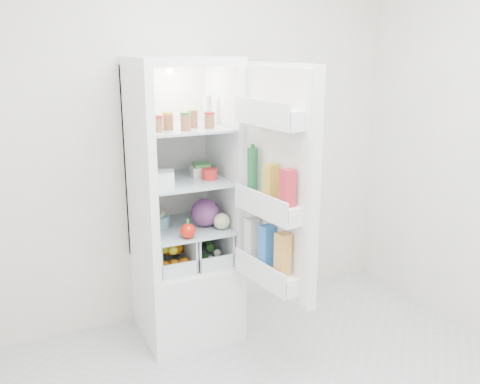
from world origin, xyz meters
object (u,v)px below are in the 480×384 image
refrigerator (183,235)px  mushroom_bowl (157,221)px  red_cabbage (205,213)px  fridge_door (277,189)px

refrigerator → mushroom_bowl: bearing=178.2°
red_cabbage → fridge_door: size_ratio=0.14×
mushroom_bowl → fridge_door: fridge_door is taller
red_cabbage → fridge_door: 0.62m
refrigerator → fridge_door: size_ratio=1.38×
red_cabbage → refrigerator: bearing=135.7°
mushroom_bowl → fridge_door: size_ratio=0.12×
refrigerator → red_cabbage: bearing=-44.3°
mushroom_bowl → fridge_door: 0.87m
red_cabbage → mushroom_bowl: size_ratio=1.18×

